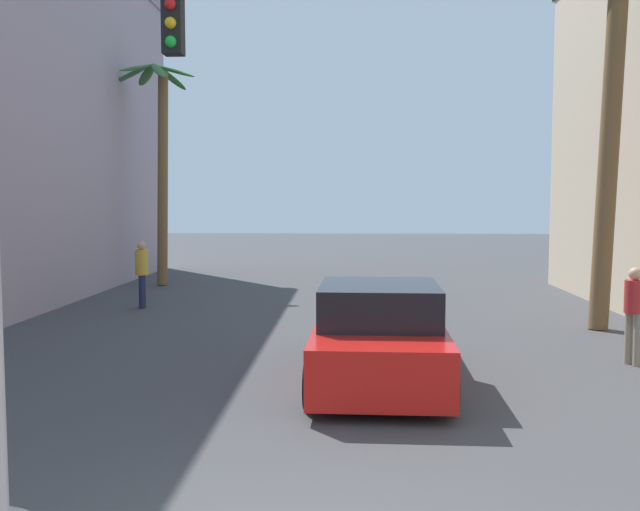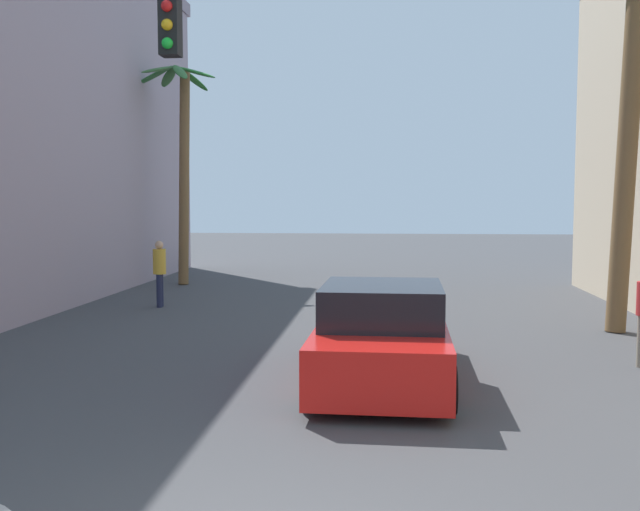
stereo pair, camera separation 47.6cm
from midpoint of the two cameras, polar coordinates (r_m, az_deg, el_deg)
The scene contains 5 objects.
ground_plane at distance 15.16m, azimuth 2.64°, elevation -6.35°, with size 90.31×90.31×0.00m, color #424244.
car_lead at distance 11.33m, azimuth 6.23°, elevation -6.45°, with size 2.17×4.99×1.56m.
palm_tree_mid_right at distance 16.95m, azimuth 24.06°, elevation 11.05°, with size 3.21×3.06×8.26m.
palm_tree_far_left at distance 24.54m, azimuth -10.50°, elevation 8.73°, with size 2.98×2.77×7.36m.
pedestrian_far_left at distance 19.29m, azimuth -12.03°, elevation -1.01°, with size 0.37×0.37×1.77m.
Camera 2 is at (0.92, -4.86, 2.85)m, focal length 40.00 mm.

